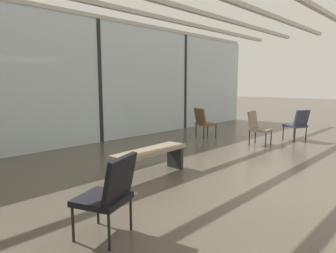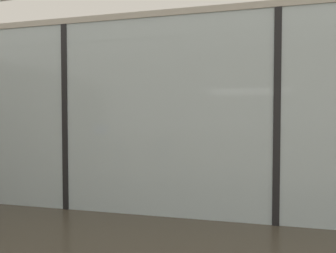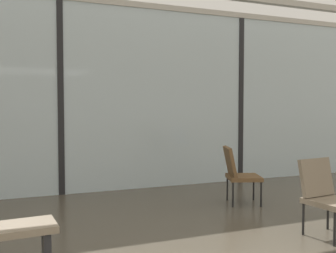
{
  "view_description": "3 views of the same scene",
  "coord_description": "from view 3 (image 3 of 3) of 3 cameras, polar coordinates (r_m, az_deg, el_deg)",
  "views": [
    {
      "loc": [
        -4.49,
        -1.64,
        1.56
      ],
      "look_at": [
        -0.34,
        2.33,
        0.74
      ],
      "focal_mm": 31.61,
      "sensor_mm": 36.0,
      "label": 1
    },
    {
      "loc": [
        -0.76,
        0.94,
        1.61
      ],
      "look_at": [
        -1.97,
        6.66,
        1.43
      ],
      "focal_mm": 28.64,
      "sensor_mm": 36.0,
      "label": 2
    },
    {
      "loc": [
        -0.73,
        -1.48,
        1.46
      ],
      "look_at": [
        1.77,
        4.77,
        1.14
      ],
      "focal_mm": 41.28,
      "sensor_mm": 36.0,
      "label": 3
    }
  ],
  "objects": [
    {
      "name": "parked_airplane",
      "position": [
        11.24,
        -18.59,
        4.68
      ],
      "size": [
        11.96,
        3.73,
        3.73
      ],
      "color": "silver",
      "rests_on": "ground"
    },
    {
      "name": "window_mullion_1",
      "position": [
        6.72,
        -15.61,
        4.03
      ],
      "size": [
        0.1,
        0.12,
        3.24
      ],
      "primitive_type": "cube",
      "color": "black",
      "rests_on": "ground"
    },
    {
      "name": "lounge_chair_1",
      "position": [
        6.01,
        10.31,
        -6.54
      ],
      "size": [
        0.65,
        0.63,
        0.87
      ],
      "rotation": [
        0.0,
        0.0,
        1.23
      ],
      "color": "brown",
      "rests_on": "ground"
    },
    {
      "name": "glass_curtain_wall",
      "position": [
        6.72,
        -15.61,
        4.03
      ],
      "size": [
        14.0,
        0.08,
        3.24
      ],
      "primitive_type": "cube",
      "color": "silver",
      "rests_on": "ground"
    },
    {
      "name": "window_mullion_2",
      "position": [
        7.91,
        10.55,
        3.88
      ],
      "size": [
        0.1,
        0.12,
        3.24
      ],
      "primitive_type": "cube",
      "color": "black",
      "rests_on": "ground"
    },
    {
      "name": "lounge_chair_0",
      "position": [
        4.83,
        22.17,
        -9.0
      ],
      "size": [
        0.54,
        0.58,
        0.87
      ],
      "rotation": [
        0.0,
        0.0,
        0.12
      ],
      "color": "#7F705B",
      "rests_on": "ground"
    }
  ]
}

